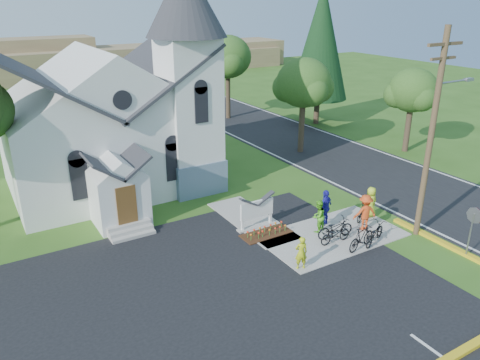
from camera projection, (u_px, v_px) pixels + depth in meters
ground at (314, 248)px, 22.14m from camera, size 120.00×120.00×0.00m
parking_lot at (201, 321)px, 17.18m from camera, size 20.00×16.00×0.02m
road at (292, 139)px, 38.87m from camera, size 8.00×90.00×0.02m
sidewalk at (332, 235)px, 23.24m from camera, size 7.00×4.00×0.05m
church at (111, 103)px, 27.51m from camera, size 12.35×12.00×13.00m
church_sign at (257, 209)px, 23.73m from camera, size 2.20×0.40×1.70m
flower_bed at (266, 234)px, 23.38m from camera, size 2.60×1.10×0.07m
utility_pole at (433, 129)px, 21.52m from camera, size 3.45×0.28×10.00m
stop_sign at (473, 222)px, 20.74m from camera, size 0.11×0.76×2.48m
tree_road_near at (304, 83)px, 33.85m from camera, size 4.00×4.00×7.05m
tree_road_mid at (228, 57)px, 43.43m from camera, size 4.40×4.40×7.80m
tree_road_far at (413, 91)px, 34.23m from camera, size 3.60×3.60×6.30m
conifer at (321, 41)px, 40.94m from camera, size 5.20×5.20×12.40m
distant_hills at (84, 62)px, 67.80m from camera, size 61.00×10.00×5.60m
cyclist_0 at (301, 253)px, 20.15m from camera, size 0.65×0.53×1.53m
bike_0 at (335, 234)px, 22.37m from camera, size 1.73×0.66×0.90m
cyclist_1 at (318, 216)px, 23.31m from camera, size 0.96×0.84×1.68m
bike_1 at (361, 238)px, 21.80m from camera, size 1.98×0.93×1.15m
cyclist_2 at (325, 207)px, 23.99m from camera, size 1.22×0.85×1.92m
bike_2 at (335, 228)px, 22.83m from camera, size 2.01×0.96×1.01m
cyclist_3 at (365, 212)px, 23.50m from camera, size 1.36×1.01×1.88m
bike_3 at (364, 210)px, 24.67m from camera, size 1.81×1.12×1.05m
cyclist_4 at (371, 202)px, 24.89m from camera, size 0.85×0.58×1.69m
bike_4 at (375, 233)px, 22.32m from camera, size 2.05×1.36×1.02m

